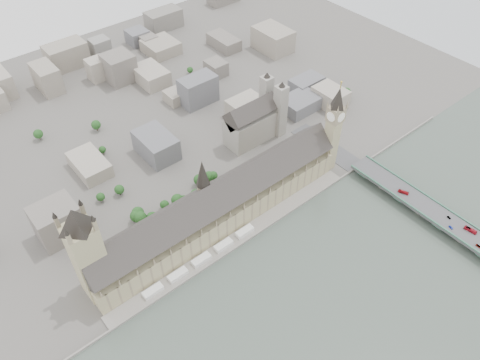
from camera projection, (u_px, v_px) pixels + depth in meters
ground at (232, 235)px, 437.47m from camera, size 900.00×900.00×0.00m
embankment_wall at (242, 244)px, 428.18m from camera, size 600.00×1.50×3.00m
river_terrace at (237, 239)px, 432.65m from camera, size 270.00×15.00×2.00m
terrace_tents at (201, 260)px, 412.67m from camera, size 118.00×7.00×4.00m
palace_of_westminster at (218, 207)px, 432.35m from camera, size 265.00×40.73×55.44m
elizabeth_tower at (334, 124)px, 463.70m from camera, size 17.00×17.00×107.50m
victoria_tower at (85, 249)px, 357.65m from camera, size 30.00×30.00×100.00m
central_tower at (203, 181)px, 406.56m from camera, size 13.00×13.00×48.00m
westminster_bridge at (416, 203)px, 459.32m from camera, size 25.00×325.00×10.25m
bridge_parapets at (458, 226)px, 430.88m from camera, size 25.00×235.00×1.15m
westminster_abbey at (255, 120)px, 522.36m from camera, size 68.00×36.00×64.00m
city_skyline_inland at (103, 101)px, 558.67m from camera, size 720.00×360.00×38.00m
park_trees at (186, 198)px, 460.62m from camera, size 110.00×30.00×15.00m
red_bus_north at (403, 192)px, 460.99m from camera, size 6.26×10.61×2.92m
red_bus_south at (470, 230)px, 426.50m from camera, size 4.66×12.04×3.27m
car_blue at (451, 227)px, 429.82m from camera, size 2.69×4.74×1.52m
car_silver at (449, 218)px, 438.38m from camera, size 2.03×4.19×1.32m
car_grey at (479, 246)px, 414.49m from camera, size 2.52×5.30×1.46m
car_approach at (316, 128)px, 535.06m from camera, size 2.56×4.83×1.33m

